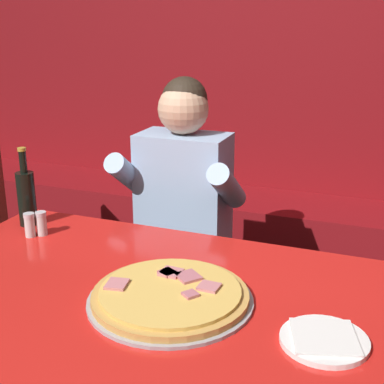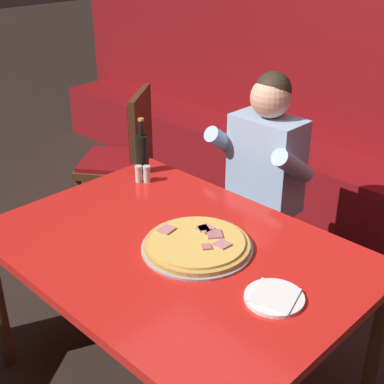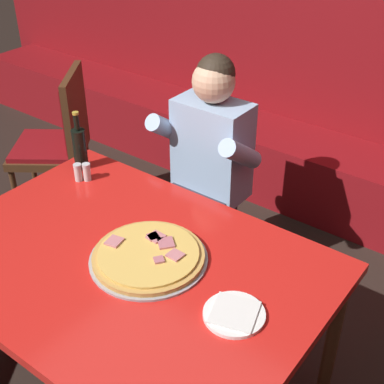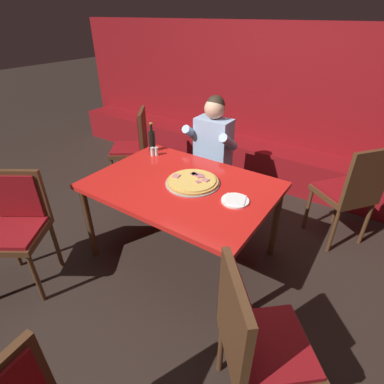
# 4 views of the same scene
# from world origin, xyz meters

# --- Properties ---
(ground_plane) EXTENTS (24.00, 24.00, 0.00)m
(ground_plane) POSITION_xyz_m (0.00, 0.00, 0.00)
(ground_plane) COLOR black
(booth_wall_panel) EXTENTS (6.80, 0.16, 1.90)m
(booth_wall_panel) POSITION_xyz_m (0.00, 2.18, 0.95)
(booth_wall_panel) COLOR maroon
(booth_wall_panel) RESTS_ON ground_plane
(booth_bench) EXTENTS (6.46, 0.48, 0.46)m
(booth_bench) POSITION_xyz_m (0.00, 1.86, 0.23)
(booth_bench) COLOR maroon
(booth_bench) RESTS_ON ground_plane
(main_dining_table) EXTENTS (1.50, 1.06, 0.77)m
(main_dining_table) POSITION_xyz_m (0.00, 0.00, 0.70)
(main_dining_table) COLOR #4C2D19
(main_dining_table) RESTS_ON ground_plane
(pizza) EXTENTS (0.45, 0.45, 0.05)m
(pizza) POSITION_xyz_m (0.07, 0.05, 0.79)
(pizza) COLOR #9E9EA3
(pizza) RESTS_ON main_dining_table
(plate_white_paper) EXTENTS (0.21, 0.21, 0.02)m
(plate_white_paper) POSITION_xyz_m (0.49, 0.01, 0.78)
(plate_white_paper) COLOR white
(plate_white_paper) RESTS_ON main_dining_table
(beer_bottle) EXTENTS (0.07, 0.07, 0.29)m
(beer_bottle) POSITION_xyz_m (-0.64, 0.39, 0.88)
(beer_bottle) COLOR black
(beer_bottle) RESTS_ON main_dining_table
(shaker_red_pepper_flakes) EXTENTS (0.04, 0.04, 0.09)m
(shaker_red_pepper_flakes) POSITION_xyz_m (-0.56, 0.29, 0.81)
(shaker_red_pepper_flakes) COLOR silver
(shaker_red_pepper_flakes) RESTS_ON main_dining_table
(shaker_black_pepper) EXTENTS (0.04, 0.04, 0.09)m
(shaker_black_pepper) POSITION_xyz_m (-0.53, 0.32, 0.81)
(shaker_black_pepper) COLOR silver
(shaker_black_pepper) RESTS_ON main_dining_table
(diner_seated_blue_shirt) EXTENTS (0.53, 0.53, 1.27)m
(diner_seated_blue_shirt) POSITION_xyz_m (-0.23, 0.82, 0.71)
(diner_seated_blue_shirt) COLOR black
(diner_seated_blue_shirt) RESTS_ON ground_plane
(dining_chair_far_right) EXTENTS (0.61, 0.61, 0.97)m
(dining_chair_far_right) POSITION_xyz_m (-0.92, -0.95, 0.58)
(dining_chair_far_right) COLOR #4C2D19
(dining_chair_far_right) RESTS_ON ground_plane
(dining_chair_near_left) EXTENTS (0.61, 0.61, 0.98)m
(dining_chair_near_left) POSITION_xyz_m (-1.30, 0.78, 0.57)
(dining_chair_near_left) COLOR #4C2D19
(dining_chair_near_left) RESTS_ON ground_plane
(dining_chair_far_left) EXTENTS (0.62, 0.62, 1.02)m
(dining_chair_far_left) POSITION_xyz_m (1.03, -0.82, 0.60)
(dining_chair_far_left) COLOR #4C2D19
(dining_chair_far_left) RESTS_ON ground_plane
(dining_chair_side_aisle) EXTENTS (0.62, 0.62, 1.03)m
(dining_chair_side_aisle) POSITION_xyz_m (1.17, 1.03, 0.60)
(dining_chair_side_aisle) COLOR #4C2D19
(dining_chair_side_aisle) RESTS_ON ground_plane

